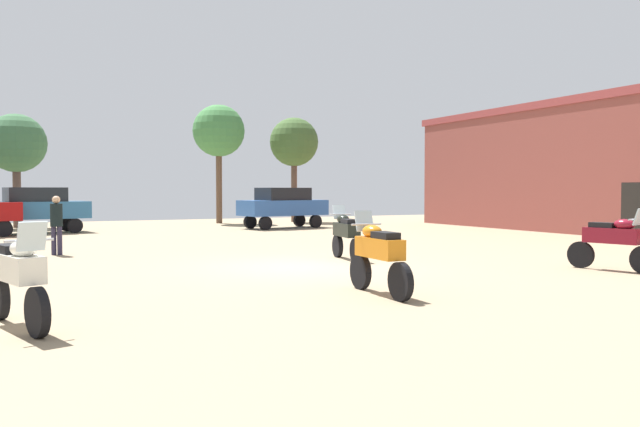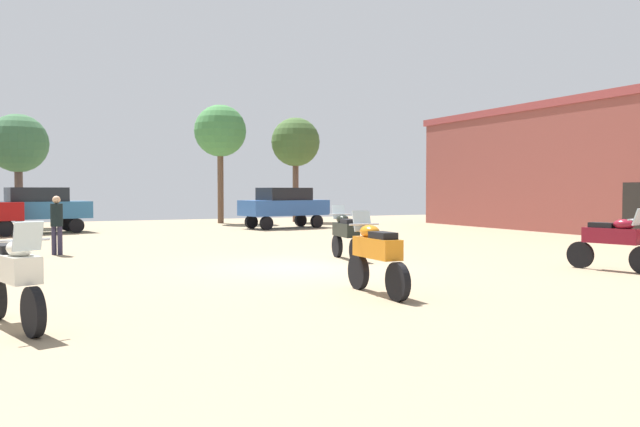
# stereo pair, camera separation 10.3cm
# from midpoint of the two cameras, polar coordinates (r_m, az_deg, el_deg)

# --- Properties ---
(ground_plane) EXTENTS (44.00, 52.00, 0.02)m
(ground_plane) POSITION_cam_midpoint_polar(r_m,az_deg,el_deg) (15.76, -1.98, -4.82)
(ground_plane) COLOR gray
(brick_building) EXTENTS (6.12, 22.37, 5.91)m
(brick_building) POSITION_cam_midpoint_polar(r_m,az_deg,el_deg) (31.15, 25.61, 3.85)
(brick_building) COLOR brown
(brick_building) RESTS_ON ground
(motorcycle_2) EXTENTS (0.77, 2.10, 1.48)m
(motorcycle_2) POSITION_cam_midpoint_polar(r_m,az_deg,el_deg) (16.32, 24.57, -2.18)
(motorcycle_2) COLOR black
(motorcycle_2) RESTS_ON ground
(motorcycle_3) EXTENTS (0.62, 2.13, 1.51)m
(motorcycle_3) POSITION_cam_midpoint_polar(r_m,az_deg,el_deg) (11.55, 5.02, -3.64)
(motorcycle_3) COLOR black
(motorcycle_3) RESTS_ON ground
(motorcycle_6) EXTENTS (0.84, 2.17, 1.49)m
(motorcycle_6) POSITION_cam_midpoint_polar(r_m,az_deg,el_deg) (9.69, -25.75, -4.98)
(motorcycle_6) COLOR black
(motorcycle_6) RESTS_ON ground
(motorcycle_7) EXTENTS (0.66, 2.11, 1.47)m
(motorcycle_7) POSITION_cam_midpoint_polar(r_m,az_deg,el_deg) (17.22, 2.17, -1.78)
(motorcycle_7) COLOR black
(motorcycle_7) RESTS_ON ground
(car_1) EXTENTS (4.55, 2.55, 2.00)m
(car_1) POSITION_cam_midpoint_polar(r_m,az_deg,el_deg) (31.53, -3.41, 0.81)
(car_1) COLOR black
(car_1) RESTS_ON ground
(car_3) EXTENTS (4.55, 2.53, 2.00)m
(car_3) POSITION_cam_midpoint_polar(r_m,az_deg,el_deg) (30.37, -24.20, 0.57)
(car_3) COLOR black
(car_3) RESTS_ON ground
(person_1) EXTENTS (0.45, 0.45, 1.72)m
(person_1) POSITION_cam_midpoint_polar(r_m,az_deg,el_deg) (20.02, -22.65, -0.58)
(person_1) COLOR #2B273D
(person_1) RESTS_ON ground
(tree_1) EXTENTS (2.93, 2.93, 6.70)m
(tree_1) POSITION_cam_midpoint_polar(r_m,az_deg,el_deg) (36.71, -9.13, 7.23)
(tree_1) COLOR brown
(tree_1) RESTS_ON ground
(tree_4) EXTENTS (2.87, 2.87, 6.16)m
(tree_4) POSITION_cam_midpoint_polar(r_m,az_deg,el_deg) (37.82, -2.42, 6.33)
(tree_4) COLOR brown
(tree_4) RESTS_ON ground
(tree_5) EXTENTS (2.92, 2.92, 5.69)m
(tree_5) POSITION_cam_midpoint_polar(r_m,az_deg,el_deg) (35.39, -25.62, 5.62)
(tree_5) COLOR brown
(tree_5) RESTS_ON ground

